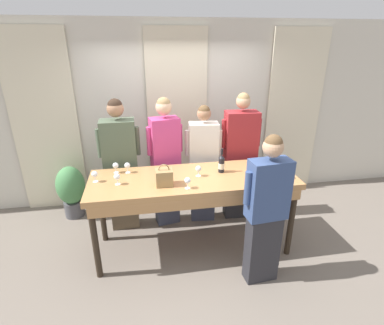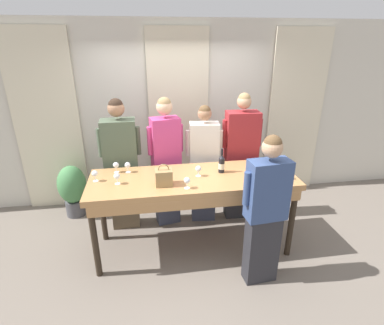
# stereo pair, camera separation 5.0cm
# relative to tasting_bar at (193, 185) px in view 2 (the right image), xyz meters

# --- Properties ---
(ground_plane) EXTENTS (18.00, 18.00, 0.00)m
(ground_plane) POSITION_rel_tasting_bar_xyz_m (0.00, 0.02, -0.91)
(ground_plane) COLOR #70665B
(wall_back) EXTENTS (12.00, 0.06, 2.80)m
(wall_back) POSITION_rel_tasting_bar_xyz_m (0.00, 1.49, 0.49)
(wall_back) COLOR beige
(wall_back) RESTS_ON ground_plane
(curtain_panel_left) EXTENTS (0.92, 0.03, 2.69)m
(curtain_panel_left) POSITION_rel_tasting_bar_xyz_m (-1.95, 1.43, 0.44)
(curtain_panel_left) COLOR beige
(curtain_panel_left) RESTS_ON ground_plane
(curtain_panel_center) EXTENTS (0.92, 0.03, 2.69)m
(curtain_panel_center) POSITION_rel_tasting_bar_xyz_m (0.00, 1.43, 0.44)
(curtain_panel_center) COLOR beige
(curtain_panel_center) RESTS_ON ground_plane
(curtain_panel_right) EXTENTS (0.92, 0.03, 2.69)m
(curtain_panel_right) POSITION_rel_tasting_bar_xyz_m (1.95, 1.43, 0.44)
(curtain_panel_right) COLOR beige
(curtain_panel_right) RESTS_ON ground_plane
(tasting_bar) EXTENTS (2.44, 0.83, 1.00)m
(tasting_bar) POSITION_rel_tasting_bar_xyz_m (0.00, 0.00, 0.00)
(tasting_bar) COLOR #B27F4C
(tasting_bar) RESTS_ON ground_plane
(wine_bottle) EXTENTS (0.07, 0.07, 0.30)m
(wine_bottle) POSITION_rel_tasting_bar_xyz_m (0.36, 0.10, 0.20)
(wine_bottle) COLOR black
(wine_bottle) RESTS_ON tasting_bar
(handbag) EXTENTS (0.19, 0.16, 0.25)m
(handbag) POSITION_rel_tasting_bar_xyz_m (-0.35, -0.13, 0.19)
(handbag) COLOR #997A4C
(handbag) RESTS_ON tasting_bar
(wine_glass_front_left) EXTENTS (0.07, 0.07, 0.13)m
(wine_glass_front_left) POSITION_rel_tasting_bar_xyz_m (0.06, 0.03, 0.18)
(wine_glass_front_left) COLOR white
(wine_glass_front_left) RESTS_ON tasting_bar
(wine_glass_front_mid) EXTENTS (0.07, 0.07, 0.13)m
(wine_glass_front_mid) POSITION_rel_tasting_bar_xyz_m (-1.12, 0.08, 0.18)
(wine_glass_front_mid) COLOR white
(wine_glass_front_mid) RESTS_ON tasting_bar
(wine_glass_front_right) EXTENTS (0.07, 0.07, 0.13)m
(wine_glass_front_right) POSITION_rel_tasting_bar_xyz_m (-0.77, 0.28, 0.18)
(wine_glass_front_right) COLOR white
(wine_glass_front_right) RESTS_ON tasting_bar
(wine_glass_center_left) EXTENTS (0.07, 0.07, 0.13)m
(wine_glass_center_left) POSITION_rel_tasting_bar_xyz_m (1.06, -0.21, 0.18)
(wine_glass_center_left) COLOR white
(wine_glass_center_left) RESTS_ON tasting_bar
(wine_glass_center_mid) EXTENTS (0.07, 0.07, 0.13)m
(wine_glass_center_mid) POSITION_rel_tasting_bar_xyz_m (-0.87, -0.03, 0.18)
(wine_glass_center_mid) COLOR white
(wine_glass_center_mid) RESTS_ON tasting_bar
(wine_glass_center_right) EXTENTS (0.07, 0.07, 0.13)m
(wine_glass_center_right) POSITION_rel_tasting_bar_xyz_m (-0.11, -0.26, 0.18)
(wine_glass_center_right) COLOR white
(wine_glass_center_right) RESTS_ON tasting_bar
(wine_glass_back_left) EXTENTS (0.07, 0.07, 0.13)m
(wine_glass_back_left) POSITION_rel_tasting_bar_xyz_m (-0.90, 0.30, 0.18)
(wine_glass_back_left) COLOR white
(wine_glass_back_left) RESTS_ON tasting_bar
(guest_olive_jacket) EXTENTS (0.55, 0.29, 1.84)m
(guest_olive_jacket) POSITION_rel_tasting_bar_xyz_m (-0.87, 0.67, 0.03)
(guest_olive_jacket) COLOR brown
(guest_olive_jacket) RESTS_ON ground_plane
(guest_pink_top) EXTENTS (0.49, 0.30, 1.83)m
(guest_pink_top) POSITION_rel_tasting_bar_xyz_m (-0.27, 0.67, 0.05)
(guest_pink_top) COLOR #383D51
(guest_pink_top) RESTS_ON ground_plane
(guest_cream_sweater) EXTENTS (0.51, 0.28, 1.71)m
(guest_cream_sweater) POSITION_rel_tasting_bar_xyz_m (0.26, 0.67, -0.03)
(guest_cream_sweater) COLOR #383D51
(guest_cream_sweater) RESTS_ON ground_plane
(guest_striped_shirt) EXTENTS (0.56, 0.28, 1.86)m
(guest_striped_shirt) POSITION_rel_tasting_bar_xyz_m (0.79, 0.67, 0.03)
(guest_striped_shirt) COLOR #28282D
(guest_striped_shirt) RESTS_ON ground_plane
(host_pouring) EXTENTS (0.53, 0.24, 1.69)m
(host_pouring) POSITION_rel_tasting_bar_xyz_m (0.64, -0.65, -0.03)
(host_pouring) COLOR #28282D
(host_pouring) RESTS_ON ground_plane
(potted_plant) EXTENTS (0.41, 0.41, 0.80)m
(potted_plant) POSITION_rel_tasting_bar_xyz_m (-1.65, 1.07, -0.46)
(potted_plant) COLOR #4C4C51
(potted_plant) RESTS_ON ground_plane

